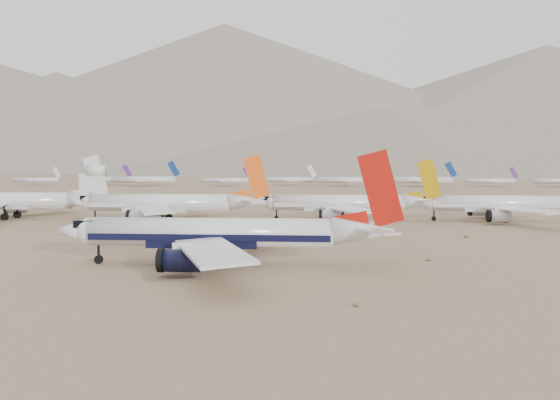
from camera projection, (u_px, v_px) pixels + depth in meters
name	position (u px, v px, depth m)	size (l,w,h in m)	color
ground	(278.00, 261.00, 88.47)	(7000.00, 7000.00, 0.00)	#81674B
main_airliner	(225.00, 234.00, 84.19)	(50.83, 49.65, 17.94)	silver
row2_navy_widebody	(504.00, 204.00, 149.17)	(48.09, 47.02, 17.11)	silver
row2_gold_tail	(345.00, 204.00, 150.35)	(48.47, 47.41, 17.26)	silver
row2_orange_tail	(168.00, 203.00, 146.38)	(51.26, 50.14, 18.28)	silver
row2_white_trijet	(15.00, 200.00, 155.37)	(52.08, 50.89, 18.45)	silver
distant_storage_row	(396.00, 180.00, 388.52)	(672.26, 60.80, 15.96)	silver
mountain_range	(339.00, 109.00, 1711.38)	(7354.00, 3024.00, 470.00)	slate
desert_scrub	(263.00, 310.00, 57.60)	(261.14, 121.67, 0.63)	brown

